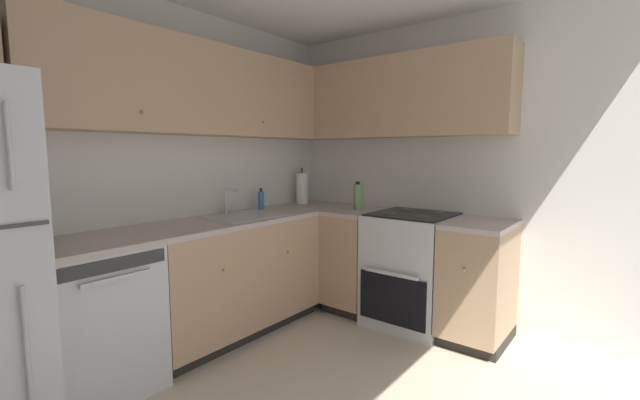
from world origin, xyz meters
TOP-DOWN VIEW (x-y plane):
  - wall_back at (0.00, 1.46)m, footprint 3.52×0.05m
  - wall_right at (1.74, 0.00)m, footprint 0.05×2.97m
  - dishwasher at (-0.59, 1.13)m, footprint 0.60×0.63m
  - lower_cabinets_back at (0.41, 1.14)m, footprint 1.40×0.62m
  - countertop_back at (0.41, 1.14)m, footprint 2.60×0.60m
  - lower_cabinets_right at (1.41, 0.10)m, footprint 0.62×1.44m
  - countertop_right at (1.41, 0.10)m, footprint 0.60×1.44m
  - oven_range at (1.43, 0.13)m, footprint 0.68×0.62m
  - upper_cabinets_back at (0.25, 1.28)m, footprint 2.28×0.34m
  - upper_cabinets_right at (1.55, 0.44)m, footprint 0.32×1.99m
  - sink at (0.54, 1.11)m, footprint 0.57×0.40m
  - faucet at (0.55, 1.31)m, footprint 0.07×0.16m
  - soap_bottle at (0.91, 1.32)m, footprint 0.05×0.05m
  - paper_towel_roll at (1.43, 1.30)m, footprint 0.11×0.11m
  - oil_bottle at (1.41, 0.64)m, footprint 0.07×0.07m

SIDE VIEW (x-z plane):
  - dishwasher at x=-0.59m, z-range 0.00..0.86m
  - lower_cabinets_right at x=1.41m, z-range 0.00..0.86m
  - lower_cabinets_back at x=0.41m, z-range 0.00..0.86m
  - oven_range at x=1.43m, z-range -0.07..0.97m
  - sink at x=0.54m, z-range 0.80..0.90m
  - countertop_right at x=1.41m, z-range 0.86..0.89m
  - countertop_back at x=0.41m, z-range 0.86..0.89m
  - soap_bottle at x=0.91m, z-range 0.88..1.06m
  - oil_bottle at x=1.41m, z-range 0.88..1.13m
  - faucet at x=0.55m, z-range 0.91..1.12m
  - paper_towel_roll at x=1.43m, z-range 0.86..1.22m
  - wall_back at x=0.00m, z-range 0.00..2.44m
  - wall_right at x=1.74m, z-range 0.00..2.44m
  - upper_cabinets_back at x=0.25m, z-range 1.51..2.15m
  - upper_cabinets_right at x=1.55m, z-range 1.51..2.15m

